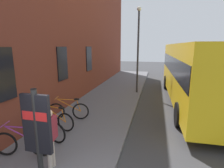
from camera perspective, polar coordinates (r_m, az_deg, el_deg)
name	(u,v)px	position (r m, az deg, el deg)	size (l,w,h in m)	color
ground	(156,115)	(8.84, 13.81, -9.70)	(60.00, 60.00, 0.00)	#38383A
sidewalk_pavement	(110,98)	(11.03, -0.56, -4.61)	(24.00, 3.50, 0.12)	slate
station_facade	(83,18)	(12.29, -9.25, 20.07)	(22.00, 0.65, 9.94)	brown
bicycle_beside_lamp	(23,143)	(5.91, -26.56, -16.69)	(0.55, 1.74, 0.97)	black
bicycle_by_door	(45,129)	(6.54, -20.74, -13.30)	(0.55, 1.74, 0.97)	black
bicycle_mid_rack	(54,119)	(7.19, -18.06, -10.75)	(0.48, 1.76, 0.97)	black
bicycle_under_window	(69,111)	(7.94, -13.75, -8.30)	(0.58, 1.74, 0.97)	black
transit_info_sign	(37,132)	(3.56, -22.82, -14.01)	(0.10, 0.55, 2.40)	black
city_bus	(195,70)	(10.93, 24.99, 4.08)	(10.57, 2.86, 3.35)	yellow
pedestrian_crossing_street	(50,133)	(4.84, -19.43, -14.65)	(0.61, 0.29, 1.61)	#B2A599
street_lamp	(138,44)	(11.96, 8.40, 12.67)	(0.28, 0.28, 5.54)	#333338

